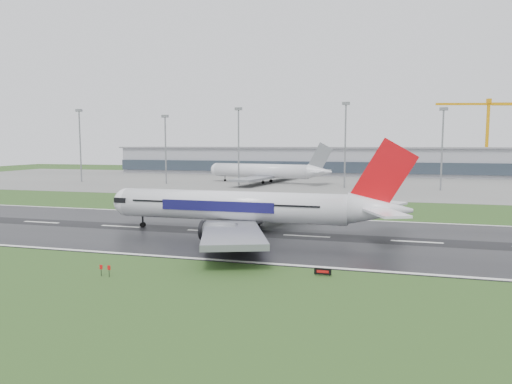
% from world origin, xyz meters
% --- Properties ---
extents(ground, '(520.00, 520.00, 0.00)m').
position_xyz_m(ground, '(0.00, 0.00, 0.00)').
color(ground, '#254519').
rests_on(ground, ground).
extents(runway, '(400.00, 45.00, 0.10)m').
position_xyz_m(runway, '(0.00, 0.00, 0.05)').
color(runway, black).
rests_on(runway, ground).
extents(apron, '(400.00, 130.00, 0.08)m').
position_xyz_m(apron, '(0.00, 125.00, 0.04)').
color(apron, slate).
rests_on(apron, ground).
extents(terminal, '(240.00, 36.00, 15.00)m').
position_xyz_m(terminal, '(0.00, 185.00, 7.50)').
color(terminal, gray).
rests_on(terminal, ground).
extents(main_airliner, '(60.72, 57.86, 17.81)m').
position_xyz_m(main_airliner, '(9.04, 0.15, 9.00)').
color(main_airliner, white).
rests_on(main_airliner, runway).
extents(parked_airliner, '(68.40, 65.06, 17.50)m').
position_xyz_m(parked_airliner, '(-16.82, 115.94, 8.83)').
color(parked_airliner, silver).
rests_on(parked_airliner, apron).
extents(tower_crane, '(42.33, 13.19, 42.71)m').
position_xyz_m(tower_crane, '(90.01, 200.00, 21.36)').
color(tower_crane, orange).
rests_on(tower_crane, ground).
extents(runway_sign, '(2.31, 0.37, 1.04)m').
position_xyz_m(runway_sign, '(26.29, -25.76, 0.52)').
color(runway_sign, black).
rests_on(runway_sign, ground).
extents(floodmast_0, '(0.64, 0.64, 32.31)m').
position_xyz_m(floodmast_0, '(-101.45, 100.00, 16.15)').
color(floodmast_0, gray).
rests_on(floodmast_0, ground).
extents(floodmast_1, '(0.64, 0.64, 29.01)m').
position_xyz_m(floodmast_1, '(-58.28, 100.00, 14.51)').
color(floodmast_1, gray).
rests_on(floodmast_1, ground).
extents(floodmast_2, '(0.64, 0.64, 31.55)m').
position_xyz_m(floodmast_2, '(-24.74, 100.00, 15.77)').
color(floodmast_2, gray).
rests_on(floodmast_2, ground).
extents(floodmast_3, '(0.64, 0.64, 32.76)m').
position_xyz_m(floodmast_3, '(19.32, 100.00, 16.38)').
color(floodmast_3, gray).
rests_on(floodmast_3, ground).
extents(floodmast_4, '(0.64, 0.64, 29.95)m').
position_xyz_m(floodmast_4, '(55.14, 100.00, 14.98)').
color(floodmast_4, gray).
rests_on(floodmast_4, ground).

